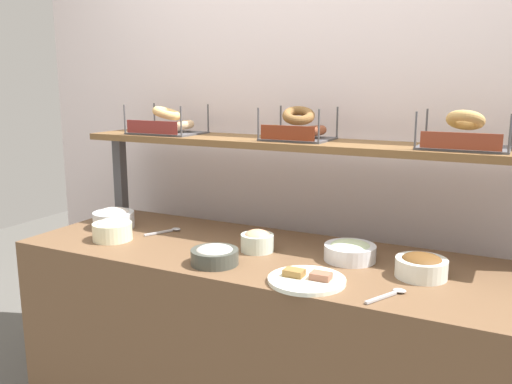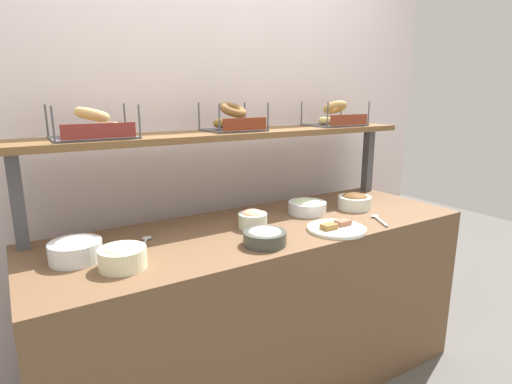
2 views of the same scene
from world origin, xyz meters
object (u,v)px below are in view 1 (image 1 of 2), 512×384
(bowl_scallion_spread, at_px, (350,251))
(bowl_tuna_salad, at_px, (215,255))
(bowl_potato_salad, at_px, (112,229))
(bagel_basket_cinnamon_raisin, at_px, (298,129))
(bowl_lox_spread, at_px, (257,241))
(bowl_cream_cheese, at_px, (114,218))
(serving_spoon_by_edge, at_px, (391,294))
(serving_spoon_near_plate, at_px, (168,231))
(bagel_basket_sesame, at_px, (463,137))
(bagel_basket_plain, at_px, (166,124))
(serving_plate_white, at_px, (307,279))
(bowl_chocolate_spread, at_px, (421,266))

(bowl_scallion_spread, height_order, bowl_tuna_salad, bowl_scallion_spread)
(bowl_potato_salad, distance_m, bagel_basket_cinnamon_raisin, 0.92)
(bowl_lox_spread, relative_size, bowl_potato_salad, 0.79)
(bowl_cream_cheese, relative_size, bowl_tuna_salad, 1.06)
(serving_spoon_by_edge, bearing_deg, bowl_cream_cheese, 170.03)
(serving_spoon_near_plate, height_order, bagel_basket_sesame, bagel_basket_sesame)
(bagel_basket_plain, bearing_deg, serving_spoon_by_edge, -21.52)
(bowl_scallion_spread, bearing_deg, bowl_tuna_salad, -148.38)
(bowl_potato_salad, xyz_separation_m, bagel_basket_plain, (0.01, 0.40, 0.43))
(serving_plate_white, bearing_deg, bowl_tuna_salad, 177.04)
(serving_plate_white, relative_size, serving_spoon_by_edge, 1.67)
(bagel_basket_plain, bearing_deg, bowl_tuna_salad, -40.64)
(bowl_tuna_salad, distance_m, bagel_basket_plain, 0.85)
(bowl_cream_cheese, bearing_deg, bowl_tuna_salad, -18.43)
(bagel_basket_cinnamon_raisin, bearing_deg, serving_spoon_near_plate, -158.80)
(bowl_tuna_salad, bearing_deg, bagel_basket_cinnamon_raisin, 75.60)
(bowl_chocolate_spread, height_order, serving_plate_white, bowl_chocolate_spread)
(bowl_lox_spread, distance_m, bagel_basket_sesame, 0.89)
(bowl_cream_cheese, distance_m, serving_spoon_by_edge, 1.39)
(bagel_basket_cinnamon_raisin, bearing_deg, bowl_potato_salad, -148.58)
(bowl_potato_salad, bearing_deg, bagel_basket_sesame, 16.67)
(bowl_potato_salad, height_order, serving_spoon_by_edge, bowl_potato_salad)
(bagel_basket_plain, height_order, bagel_basket_sesame, bagel_basket_sesame)
(bowl_cream_cheese, distance_m, bowl_lox_spread, 0.77)
(bowl_cream_cheese, height_order, bowl_tuna_salad, bowl_cream_cheese)
(bowl_lox_spread, bearing_deg, serving_spoon_near_plate, 172.24)
(serving_plate_white, relative_size, bagel_basket_sesame, 0.83)
(bowl_cream_cheese, height_order, bagel_basket_sesame, bagel_basket_sesame)
(bowl_lox_spread, bearing_deg, serving_spoon_by_edge, -20.52)
(bagel_basket_sesame, bearing_deg, bowl_chocolate_spread, -106.21)
(bagel_basket_plain, distance_m, bagel_basket_sesame, 1.35)
(serving_plate_white, xyz_separation_m, bagel_basket_plain, (-0.93, 0.49, 0.47))
(bowl_scallion_spread, relative_size, bowl_tuna_salad, 1.10)
(bowl_potato_salad, xyz_separation_m, bagel_basket_sesame, (1.36, 0.41, 0.43))
(serving_spoon_by_edge, bearing_deg, bagel_basket_sesame, 74.78)
(bowl_tuna_salad, height_order, serving_spoon_by_edge, bowl_tuna_salad)
(bowl_cream_cheese, xyz_separation_m, bowl_scallion_spread, (1.14, 0.04, -0.01))
(bowl_potato_salad, distance_m, bowl_tuna_salad, 0.57)
(bowl_potato_salad, xyz_separation_m, bowl_tuna_salad, (0.56, -0.07, -0.01))
(bowl_chocolate_spread, height_order, bagel_basket_sesame, bagel_basket_sesame)
(bowl_lox_spread, bearing_deg, bagel_basket_cinnamon_raisin, 78.89)
(bowl_lox_spread, height_order, serving_spoon_near_plate, bowl_lox_spread)
(serving_plate_white, bearing_deg, serving_spoon_by_edge, 2.41)
(bowl_chocolate_spread, xyz_separation_m, bowl_potato_salad, (-1.28, -0.14, 0.00))
(bowl_potato_salad, bearing_deg, bowl_cream_cheese, 129.89)
(bowl_scallion_spread, bearing_deg, bowl_chocolate_spread, -12.93)
(bowl_cream_cheese, relative_size, serving_spoon_near_plate, 1.18)
(bowl_tuna_salad, xyz_separation_m, bagel_basket_cinnamon_raisin, (0.13, 0.49, 0.44))
(serving_spoon_by_edge, relative_size, bagel_basket_cinnamon_raisin, 0.56)
(bowl_scallion_spread, relative_size, bagel_basket_cinnamon_raisin, 0.69)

